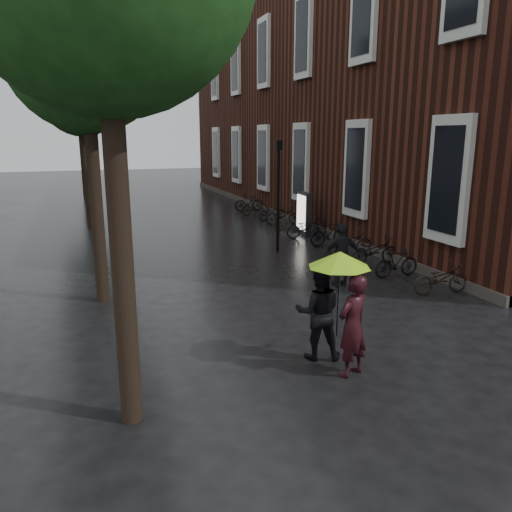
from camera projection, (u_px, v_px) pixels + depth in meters
name	position (u px, v px, depth m)	size (l,w,h in m)	color
ground	(393.00, 405.00, 8.02)	(120.00, 120.00, 0.00)	black
brick_building	(355.00, 103.00, 27.85)	(10.20, 33.20, 12.00)	#38160F
street_trees	(82.00, 81.00, 19.79)	(4.33, 34.03, 8.91)	black
person_burgundy	(353.00, 326.00, 8.85)	(0.69, 0.45, 1.89)	black
person_black	(319.00, 312.00, 9.55)	(0.91, 0.71, 1.87)	black
lime_umbrella	(340.00, 259.00, 8.98)	(1.16, 1.16, 1.70)	black
pedestrian_walking	(342.00, 255.00, 14.19)	(1.07, 0.44, 1.82)	black
parked_bicycles	(311.00, 227.00, 20.98)	(2.16, 17.03, 1.03)	black
ad_lightbox	(304.00, 213.00, 21.73)	(0.28, 1.22, 1.83)	black
lamp_post	(278.00, 185.00, 18.09)	(0.21, 0.21, 4.05)	black
cycle_sign	(96.00, 188.00, 23.06)	(0.15, 0.51, 2.81)	#262628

